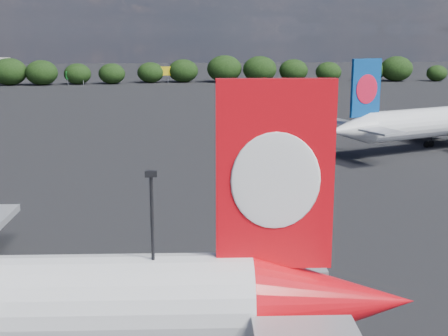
{
  "coord_description": "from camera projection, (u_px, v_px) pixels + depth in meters",
  "views": [
    {
      "loc": [
        12.09,
        -31.84,
        17.82
      ],
      "look_at": [
        16.0,
        12.0,
        8.0
      ],
      "focal_mm": 50.0,
      "sensor_mm": 36.0,
      "label": 1
    }
  ],
  "objects": [
    {
      "name": "ground",
      "position": [
        88.0,
        153.0,
        92.11
      ],
      "size": [
        500.0,
        500.0,
        0.0
      ],
      "primitive_type": "plane",
      "color": "black",
      "rests_on": "ground"
    },
    {
      "name": "china_southern_airliner",
      "position": [
        447.0,
        122.0,
        93.49
      ],
      "size": [
        40.97,
        39.45,
        13.95
      ],
      "color": "white",
      "rests_on": "ground"
    },
    {
      "name": "apron_lamp_post",
      "position": [
        154.0,
        278.0,
        29.14
      ],
      "size": [
        0.55,
        0.3,
        11.6
      ],
      "color": "black",
      "rests_on": "ground"
    },
    {
      "name": "highway_sign",
      "position": [
        75.0,
        75.0,
        202.64
      ],
      "size": [
        6.0,
        0.3,
        4.5
      ],
      "color": "#14641E",
      "rests_on": "ground"
    },
    {
      "name": "billboard_yellow",
      "position": [
        168.0,
        71.0,
        210.92
      ],
      "size": [
        5.0,
        0.3,
        5.5
      ],
      "color": "yellow",
      "rests_on": "ground"
    },
    {
      "name": "horizon_treeline",
      "position": [
        167.0,
        72.0,
        209.21
      ],
      "size": [
        203.36,
        15.86,
        9.17
      ],
      "color": "black",
      "rests_on": "ground"
    }
  ]
}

